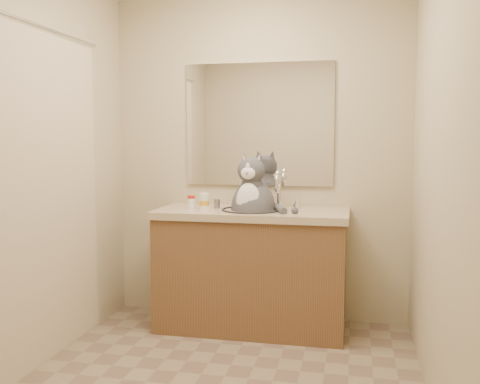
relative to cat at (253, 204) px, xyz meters
name	(u,v)px	position (x,y,z in m)	size (l,w,h in m)	color
room	(217,166)	(-0.01, -0.96, 0.31)	(2.22, 2.52, 2.42)	gray
vanity	(252,267)	(-0.01, 0.00, -0.45)	(1.34, 0.59, 1.12)	brown
mirror	(259,125)	(-0.01, 0.27, 0.56)	(1.10, 0.02, 0.90)	white
shower_curtain	(46,193)	(-1.06, -0.86, 0.14)	(0.02, 1.30, 1.93)	beige
cat	(253,204)	(0.00, 0.00, 0.00)	(0.44, 0.39, 0.62)	#49494E
pill_bottle_redcap	(191,202)	(-0.44, -0.01, 0.01)	(0.06, 0.06, 0.09)	white
pill_bottle_orange	(204,202)	(-0.34, -0.05, 0.02)	(0.09, 0.09, 0.12)	white
grey_canister	(217,204)	(-0.27, 0.04, -0.01)	(0.05, 0.05, 0.07)	gray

